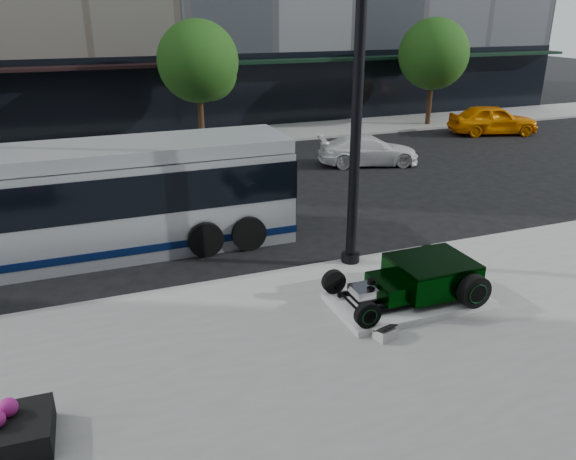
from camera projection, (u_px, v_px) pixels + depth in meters
name	position (u px, v px, depth m)	size (l,w,h in m)	color
ground	(271.00, 242.00, 15.96)	(120.00, 120.00, 0.00)	black
sidewalk_far	(178.00, 140.00, 28.10)	(70.00, 4.00, 0.12)	gray
street_trees	(201.00, 64.00, 26.32)	(29.80, 3.80, 5.70)	black
display_plinth	(408.00, 300.00, 12.38)	(3.40, 1.80, 0.15)	silver
hot_rod	(423.00, 277.00, 12.31)	(3.22, 2.00, 0.81)	black
info_plaque	(385.00, 333.00, 11.03)	(0.46, 0.39, 0.31)	silver
lamppost	(357.00, 108.00, 13.03)	(0.47, 0.47, 8.50)	black
transit_bus	(64.00, 203.00, 14.55)	(12.12, 2.88, 2.92)	#B7BCC1
white_sedan	(368.00, 150.00, 23.76)	(1.72, 4.23, 1.23)	white
yellow_taxi	(493.00, 120.00, 29.53)	(1.82, 4.51, 1.54)	orange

